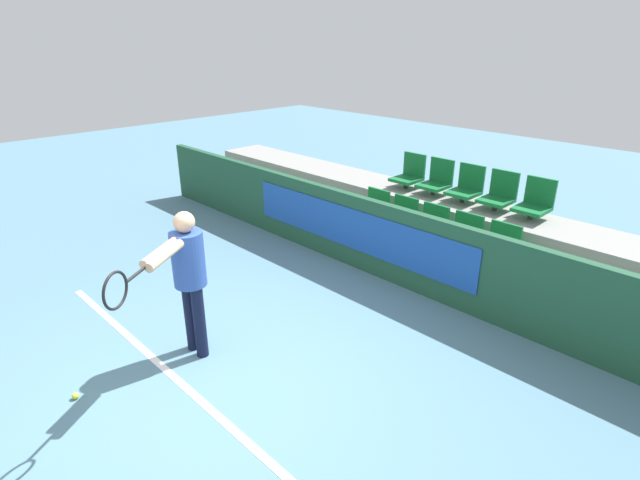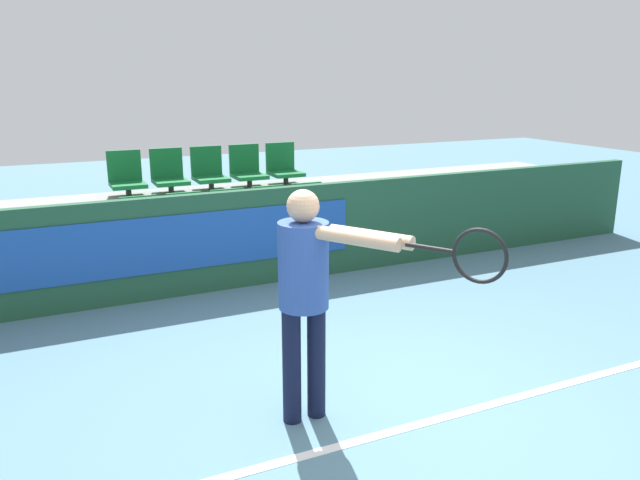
{
  "view_description": "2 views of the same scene",
  "coord_description": "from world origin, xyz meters",
  "px_view_note": "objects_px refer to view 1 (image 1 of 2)",
  "views": [
    {
      "loc": [
        3.69,
        -2.03,
        3.29
      ],
      "look_at": [
        0.12,
        1.49,
        1.2
      ],
      "focal_mm": 28.0,
      "sensor_mm": 36.0,
      "label": 1
    },
    {
      "loc": [
        -2.17,
        -3.36,
        2.38
      ],
      "look_at": [
        0.14,
        1.58,
        0.91
      ],
      "focal_mm": 35.0,
      "sensor_mm": 36.0,
      "label": 2
    }
  ],
  "objects_px": {
    "stadium_chair_0": "(373,211)",
    "stadium_chair_9": "(535,202)",
    "stadium_chair_8": "(499,194)",
    "stadium_chair_5": "(409,174)",
    "stadium_chair_7": "(466,187)",
    "stadium_chair_2": "(430,228)",
    "stadium_chair_1": "(400,219)",
    "stadium_chair_4": "(499,249)",
    "tennis_ball": "(75,396)",
    "stadium_chair_3": "(463,238)",
    "tennis_player": "(186,271)",
    "stadium_chair_6": "(437,180)"
  },
  "relations": [
    {
      "from": "stadium_chair_0",
      "to": "stadium_chair_9",
      "type": "xyz_separation_m",
      "value": [
        2.15,
        0.92,
        0.43
      ]
    },
    {
      "from": "stadium_chair_0",
      "to": "stadium_chair_8",
      "type": "xyz_separation_m",
      "value": [
        1.61,
        0.92,
        0.43
      ]
    },
    {
      "from": "stadium_chair_0",
      "to": "stadium_chair_5",
      "type": "height_order",
      "value": "stadium_chair_5"
    },
    {
      "from": "stadium_chair_7",
      "to": "stadium_chair_9",
      "type": "relative_size",
      "value": 1.0
    },
    {
      "from": "stadium_chair_2",
      "to": "stadium_chair_8",
      "type": "distance_m",
      "value": 1.15
    },
    {
      "from": "stadium_chair_2",
      "to": "stadium_chair_7",
      "type": "relative_size",
      "value": 1.0
    },
    {
      "from": "stadium_chair_1",
      "to": "stadium_chair_7",
      "type": "xyz_separation_m",
      "value": [
        0.54,
        0.92,
        0.43
      ]
    },
    {
      "from": "stadium_chair_7",
      "to": "stadium_chair_1",
      "type": "bearing_deg",
      "value": -120.17
    },
    {
      "from": "stadium_chair_0",
      "to": "stadium_chair_2",
      "type": "bearing_deg",
      "value": 0.0
    },
    {
      "from": "stadium_chair_0",
      "to": "stadium_chair_4",
      "type": "distance_m",
      "value": 2.15
    },
    {
      "from": "tennis_ball",
      "to": "stadium_chair_5",
      "type": "bearing_deg",
      "value": 93.29
    },
    {
      "from": "stadium_chair_3",
      "to": "tennis_ball",
      "type": "bearing_deg",
      "value": -104.73
    },
    {
      "from": "stadium_chair_3",
      "to": "stadium_chair_8",
      "type": "xyz_separation_m",
      "value": [
        0.0,
        0.92,
        0.43
      ]
    },
    {
      "from": "stadium_chair_7",
      "to": "stadium_chair_8",
      "type": "distance_m",
      "value": 0.54
    },
    {
      "from": "tennis_player",
      "to": "tennis_ball",
      "type": "height_order",
      "value": "tennis_player"
    },
    {
      "from": "stadium_chair_4",
      "to": "stadium_chair_7",
      "type": "distance_m",
      "value": 1.48
    },
    {
      "from": "tennis_player",
      "to": "tennis_ball",
      "type": "xyz_separation_m",
      "value": [
        -0.19,
        -1.22,
        -0.99
      ]
    },
    {
      "from": "stadium_chair_1",
      "to": "tennis_player",
      "type": "relative_size",
      "value": 0.34
    },
    {
      "from": "stadium_chair_6",
      "to": "stadium_chair_8",
      "type": "relative_size",
      "value": 1.0
    },
    {
      "from": "stadium_chair_1",
      "to": "stadium_chair_5",
      "type": "bearing_deg",
      "value": 120.17
    },
    {
      "from": "stadium_chair_5",
      "to": "tennis_player",
      "type": "relative_size",
      "value": 0.34
    },
    {
      "from": "stadium_chair_4",
      "to": "tennis_ball",
      "type": "xyz_separation_m",
      "value": [
        -1.81,
        -4.86,
        -0.63
      ]
    },
    {
      "from": "stadium_chair_7",
      "to": "tennis_player",
      "type": "xyz_separation_m",
      "value": [
        -0.55,
        -4.56,
        -0.07
      ]
    },
    {
      "from": "stadium_chair_2",
      "to": "stadium_chair_4",
      "type": "distance_m",
      "value": 1.07
    },
    {
      "from": "stadium_chair_0",
      "to": "stadium_chair_6",
      "type": "height_order",
      "value": "stadium_chair_6"
    },
    {
      "from": "stadium_chair_4",
      "to": "stadium_chair_5",
      "type": "distance_m",
      "value": 2.38
    },
    {
      "from": "stadium_chair_3",
      "to": "tennis_player",
      "type": "relative_size",
      "value": 0.34
    },
    {
      "from": "stadium_chair_7",
      "to": "tennis_player",
      "type": "distance_m",
      "value": 4.59
    },
    {
      "from": "stadium_chair_3",
      "to": "stadium_chair_5",
      "type": "height_order",
      "value": "stadium_chair_5"
    },
    {
      "from": "stadium_chair_0",
      "to": "stadium_chair_6",
      "type": "distance_m",
      "value": 1.15
    },
    {
      "from": "stadium_chair_5",
      "to": "tennis_ball",
      "type": "xyz_separation_m",
      "value": [
        0.33,
        -5.78,
        -1.06
      ]
    },
    {
      "from": "stadium_chair_3",
      "to": "stadium_chair_9",
      "type": "xyz_separation_m",
      "value": [
        0.54,
        0.92,
        0.43
      ]
    },
    {
      "from": "tennis_player",
      "to": "stadium_chair_8",
      "type": "bearing_deg",
      "value": 44.34
    },
    {
      "from": "stadium_chair_6",
      "to": "stadium_chair_9",
      "type": "bearing_deg",
      "value": 0.0
    },
    {
      "from": "stadium_chair_1",
      "to": "stadium_chair_6",
      "type": "height_order",
      "value": "stadium_chair_6"
    },
    {
      "from": "stadium_chair_1",
      "to": "stadium_chair_5",
      "type": "relative_size",
      "value": 1.0
    },
    {
      "from": "stadium_chair_7",
      "to": "stadium_chair_9",
      "type": "height_order",
      "value": "same"
    },
    {
      "from": "stadium_chair_6",
      "to": "tennis_player",
      "type": "height_order",
      "value": "tennis_player"
    },
    {
      "from": "stadium_chair_5",
      "to": "stadium_chair_1",
      "type": "bearing_deg",
      "value": -59.83
    },
    {
      "from": "stadium_chair_8",
      "to": "tennis_ball",
      "type": "bearing_deg",
      "value": -102.46
    },
    {
      "from": "stadium_chair_8",
      "to": "stadium_chair_2",
      "type": "bearing_deg",
      "value": -120.17
    },
    {
      "from": "stadium_chair_5",
      "to": "stadium_chair_0",
      "type": "bearing_deg",
      "value": -90.0
    },
    {
      "from": "stadium_chair_2",
      "to": "stadium_chair_9",
      "type": "xyz_separation_m",
      "value": [
        1.07,
        0.92,
        0.43
      ]
    },
    {
      "from": "stadium_chair_4",
      "to": "stadium_chair_3",
      "type": "bearing_deg",
      "value": 180.0
    },
    {
      "from": "stadium_chair_0",
      "to": "stadium_chair_6",
      "type": "relative_size",
      "value": 1.0
    },
    {
      "from": "stadium_chair_6",
      "to": "tennis_player",
      "type": "bearing_deg",
      "value": -90.21
    },
    {
      "from": "stadium_chair_3",
      "to": "stadium_chair_5",
      "type": "xyz_separation_m",
      "value": [
        -1.61,
        0.92,
        0.43
      ]
    },
    {
      "from": "stadium_chair_2",
      "to": "stadium_chair_7",
      "type": "height_order",
      "value": "stadium_chair_7"
    },
    {
      "from": "stadium_chair_1",
      "to": "stadium_chair_9",
      "type": "xyz_separation_m",
      "value": [
        1.61,
        0.92,
        0.43
      ]
    },
    {
      "from": "stadium_chair_4",
      "to": "tennis_player",
      "type": "distance_m",
      "value": 4.0
    }
  ]
}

